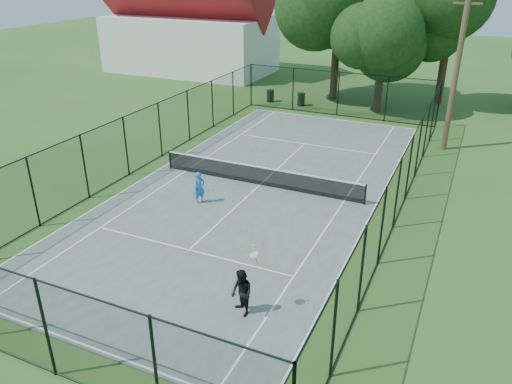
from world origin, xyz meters
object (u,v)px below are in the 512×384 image
at_px(trash_bin_left, 270,96).
at_px(player_blue, 200,188).
at_px(tennis_net, 260,175).
at_px(player_black, 242,293).
at_px(utility_pole, 456,72).
at_px(trash_bin_right, 301,99).

distance_m(trash_bin_left, player_blue, 17.70).
distance_m(tennis_net, player_black, 9.47).
relative_size(tennis_net, player_black, 4.41).
height_order(utility_pole, player_blue, utility_pole).
bearing_deg(trash_bin_left, player_blue, -77.08).
relative_size(player_blue, player_black, 0.62).
xyz_separation_m(trash_bin_left, player_blue, (3.96, -17.25, 0.31)).
relative_size(tennis_net, utility_pole, 1.18).
relative_size(tennis_net, trash_bin_right, 10.62).
distance_m(trash_bin_left, trash_bin_right, 2.49).
distance_m(trash_bin_right, player_blue, 17.23).
xyz_separation_m(tennis_net, player_blue, (-1.64, -2.76, 0.19)).
height_order(trash_bin_right, utility_pole, utility_pole).
xyz_separation_m(trash_bin_right, player_blue, (1.47, -17.17, 0.28)).
relative_size(trash_bin_right, player_blue, 0.67).
bearing_deg(trash_bin_right, player_black, -74.46).
distance_m(tennis_net, trash_bin_left, 15.53).
height_order(trash_bin_left, player_blue, player_blue).
xyz_separation_m(trash_bin_left, player_black, (8.96, -23.34, 0.36)).
bearing_deg(trash_bin_left, tennis_net, -68.88).
distance_m(trash_bin_left, utility_pole, 14.64).
relative_size(trash_bin_left, player_black, 0.39).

